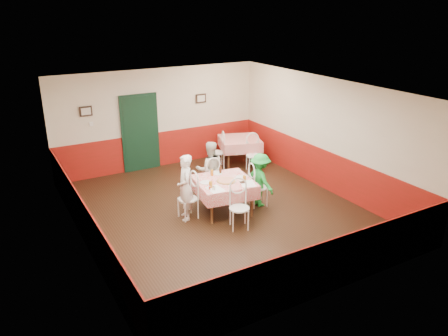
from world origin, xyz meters
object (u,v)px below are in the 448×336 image
diner_far (210,169)px  diner_right (260,180)px  chair_right (258,187)px  chair_left (188,199)px  glass_a (211,185)px  chair_second_b (254,156)px  chair_far (211,180)px  chair_near (239,208)px  main_table (224,196)px  chair_second_a (217,152)px  glass_b (244,179)px  wallet (243,182)px  glass_c (212,173)px  beer_bottle (220,170)px  diner_left (185,187)px  second_table (240,151)px

diner_far → diner_right: size_ratio=1.11×
chair_right → chair_left: bearing=92.7°
glass_a → chair_second_b: bearing=40.0°
chair_far → chair_left: bearing=43.6°
chair_left → chair_near: same height
main_table → chair_near: chair_near is taller
chair_second_a → glass_b: size_ratio=6.90×
chair_right → chair_near: size_ratio=1.00×
chair_second_a → diner_right: bearing=11.1°
wallet → chair_right: bearing=28.2°
chair_second_b → diner_far: bearing=-135.1°
chair_second_b → glass_c: size_ratio=7.00×
beer_bottle → diner_left: bearing=-164.8°
chair_second_a → diner_left: (-2.13, -2.46, 0.28)m
main_table → chair_left: chair_left is taller
diner_left → diner_right: diner_left is taller
glass_a → glass_c: (0.36, 0.62, -0.01)m
main_table → beer_bottle: bearing=72.0°
chair_far → wallet: size_ratio=8.18×
main_table → beer_bottle: beer_bottle is taller
main_table → chair_second_a: 2.86m
chair_second_b → glass_b: bearing=-109.4°
beer_bottle → diner_right: (0.76, -0.51, -0.23)m
diner_far → chair_second_b: bearing=-135.7°
chair_right → wallet: bearing=120.9°
glass_c → beer_bottle: 0.22m
main_table → glass_a: bearing=-153.7°
glass_c → diner_right: diner_right is taller
beer_bottle → diner_right: size_ratio=0.16×
chair_second_b → glass_c: bearing=-127.1°
chair_second_a → glass_c: bearing=-13.0°
beer_bottle → chair_left: bearing=-163.7°
main_table → chair_left: bearing=172.5°
chair_near → chair_second_b: bearing=72.1°
main_table → glass_c: (-0.09, 0.39, 0.45)m
chair_second_b → glass_b: 2.69m
second_table → chair_left: bearing=-139.0°
main_table → glass_c: size_ratio=9.49×
diner_far → beer_bottle: bearing=109.1°
main_table → chair_second_a: size_ratio=1.36×
second_table → chair_second_a: size_ratio=1.24×
glass_a → beer_bottle: 0.85m
glass_b → beer_bottle: size_ratio=0.66×
chair_second_b → second_table: bearing=108.5°
chair_left → chair_right: same height
chair_near → diner_left: size_ratio=0.62×
glass_a → wallet: (0.73, -0.10, -0.06)m
chair_left → second_table: bearing=127.7°
chair_left → glass_c: 0.88m
beer_bottle → diner_far: 0.52m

